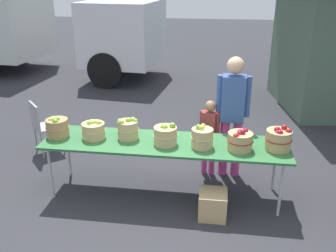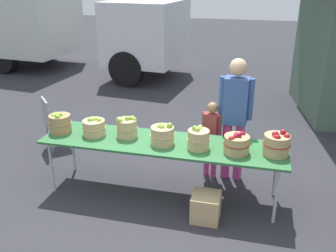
# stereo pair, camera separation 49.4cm
# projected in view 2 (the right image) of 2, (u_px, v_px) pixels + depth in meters

# --- Properties ---
(ground_plane) EXTENTS (40.00, 40.00, 0.00)m
(ground_plane) POSITION_uv_depth(u_px,v_px,m) (163.00, 193.00, 5.06)
(ground_plane) COLOR #2D2D33
(market_table) EXTENTS (3.10, 0.76, 0.75)m
(market_table) POSITION_uv_depth(u_px,v_px,m) (162.00, 144.00, 4.79)
(market_table) COLOR #2D6B38
(market_table) RESTS_ON ground
(apple_basket_green_0) EXTENTS (0.30, 0.30, 0.28)m
(apple_basket_green_0) POSITION_uv_depth(u_px,v_px,m) (60.00, 123.00, 5.03)
(apple_basket_green_0) COLOR #A87F51
(apple_basket_green_0) RESTS_ON market_table
(apple_basket_green_1) EXTENTS (0.31, 0.31, 0.25)m
(apple_basket_green_1) POSITION_uv_depth(u_px,v_px,m) (94.00, 127.00, 4.94)
(apple_basket_green_1) COLOR tan
(apple_basket_green_1) RESTS_ON market_table
(apple_basket_green_2) EXTENTS (0.28, 0.28, 0.29)m
(apple_basket_green_2) POSITION_uv_depth(u_px,v_px,m) (127.00, 127.00, 4.88)
(apple_basket_green_2) COLOR tan
(apple_basket_green_2) RESTS_ON market_table
(apple_basket_green_3) EXTENTS (0.31, 0.31, 0.28)m
(apple_basket_green_3) POSITION_uv_depth(u_px,v_px,m) (162.00, 135.00, 4.68)
(apple_basket_green_3) COLOR tan
(apple_basket_green_3) RESTS_ON market_table
(apple_basket_green_4) EXTENTS (0.28, 0.28, 0.29)m
(apple_basket_green_4) POSITION_uv_depth(u_px,v_px,m) (198.00, 139.00, 4.56)
(apple_basket_green_4) COLOR tan
(apple_basket_green_4) RESTS_ON market_table
(apple_basket_red_0) EXTENTS (0.32, 0.32, 0.27)m
(apple_basket_red_0) POSITION_uv_depth(u_px,v_px,m) (236.00, 144.00, 4.46)
(apple_basket_red_0) COLOR tan
(apple_basket_red_0) RESTS_ON market_table
(apple_basket_red_1) EXTENTS (0.32, 0.32, 0.30)m
(apple_basket_red_1) POSITION_uv_depth(u_px,v_px,m) (277.00, 144.00, 4.41)
(apple_basket_red_1) COLOR tan
(apple_basket_red_1) RESTS_ON market_table
(vendor_adult) EXTENTS (0.46, 0.24, 1.73)m
(vendor_adult) POSITION_uv_depth(u_px,v_px,m) (235.00, 111.00, 5.07)
(vendor_adult) COLOR #CC3F8C
(vendor_adult) RESTS_ON ground
(child_customer) EXTENTS (0.28, 0.21, 1.12)m
(child_customer) POSITION_uv_depth(u_px,v_px,m) (211.00, 134.00, 5.25)
(child_customer) COLOR #CC3F8C
(child_customer) RESTS_ON ground
(box_truck) EXTENTS (7.88, 2.94, 2.75)m
(box_truck) POSITION_uv_depth(u_px,v_px,m) (34.00, 17.00, 11.13)
(box_truck) COLOR silver
(box_truck) RESTS_ON ground
(folding_chair) EXTENTS (0.57, 0.57, 0.86)m
(folding_chair) POSITION_uv_depth(u_px,v_px,m) (53.00, 119.00, 6.19)
(folding_chair) COLOR #99999E
(folding_chair) RESTS_ON ground
(produce_crate) EXTENTS (0.33, 0.33, 0.33)m
(produce_crate) POSITION_uv_depth(u_px,v_px,m) (206.00, 207.00, 4.48)
(produce_crate) COLOR tan
(produce_crate) RESTS_ON ground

